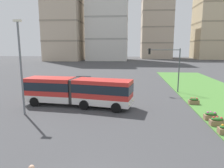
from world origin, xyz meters
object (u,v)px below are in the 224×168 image
(flower_planter_3, at_px, (217,121))
(traffic_light_far_right, at_px, (169,62))
(articulated_bus, at_px, (78,91))
(apartment_tower_east, at_px, (211,14))
(car_grey_wagon, at_px, (84,82))
(flower_planter_4, at_px, (211,116))
(apartment_tower_eastcentre, at_px, (210,24))
(apartment_tower_west, at_px, (63,4))
(streetlight_left, at_px, (21,64))
(apartment_tower_centre, at_px, (156,21))
(flower_planter_5, at_px, (194,101))
(apartment_tower_westcentre, at_px, (108,9))

(flower_planter_3, relative_size, traffic_light_far_right, 0.18)
(articulated_bus, height_order, apartment_tower_east, apartment_tower_east)
(car_grey_wagon, height_order, flower_planter_4, car_grey_wagon)
(flower_planter_4, height_order, apartment_tower_eastcentre, apartment_tower_eastcentre)
(traffic_light_far_right, height_order, apartment_tower_west, apartment_tower_west)
(articulated_bus, xyz_separation_m, streetlight_left, (-4.40, -3.21, 3.16))
(traffic_light_far_right, bearing_deg, apartment_tower_east, 67.64)
(apartment_tower_centre, relative_size, apartment_tower_eastcentre, 1.11)
(apartment_tower_east, bearing_deg, apartment_tower_centre, -177.99)
(car_grey_wagon, height_order, apartment_tower_east, apartment_tower_east)
(flower_planter_5, relative_size, apartment_tower_west, 0.02)
(apartment_tower_centre, bearing_deg, flower_planter_3, -93.58)
(traffic_light_far_right, relative_size, apartment_tower_west, 0.12)
(apartment_tower_west, distance_m, apartment_tower_eastcentre, 75.66)
(streetlight_left, xyz_separation_m, apartment_tower_west, (-21.50, 78.15, 21.09))
(apartment_tower_west, bearing_deg, articulated_bus, -70.94)
(flower_planter_3, relative_size, flower_planter_5, 1.00)
(traffic_light_far_right, distance_m, apartment_tower_east, 101.82)
(flower_planter_3, height_order, apartment_tower_westcentre, apartment_tower_westcentre)
(apartment_tower_east, bearing_deg, traffic_light_far_right, -112.36)
(apartment_tower_west, relative_size, apartment_tower_east, 1.08)
(flower_planter_3, bearing_deg, apartment_tower_centre, 86.42)
(car_grey_wagon, xyz_separation_m, streetlight_left, (-2.46, -14.38, 4.06))
(flower_planter_3, relative_size, apartment_tower_centre, 0.03)
(flower_planter_4, height_order, apartment_tower_west, apartment_tower_west)
(flower_planter_4, relative_size, apartment_tower_eastcentre, 0.03)
(car_grey_wagon, relative_size, apartment_tower_centre, 0.11)
(flower_planter_5, distance_m, apartment_tower_centre, 99.75)
(apartment_tower_eastcentre, bearing_deg, apartment_tower_westcentre, -163.35)
(traffic_light_far_right, distance_m, apartment_tower_west, 79.55)
(flower_planter_5, xyz_separation_m, apartment_tower_westcentre, (-18.54, 77.37, 23.43))
(articulated_bus, bearing_deg, flower_planter_4, -14.85)
(car_grey_wagon, bearing_deg, apartment_tower_centre, 76.48)
(flower_planter_3, bearing_deg, flower_planter_4, 90.00)
(flower_planter_4, xyz_separation_m, apartment_tower_east, (36.14, 103.54, 23.45))
(apartment_tower_east, bearing_deg, flower_planter_5, -110.14)
(flower_planter_5, distance_m, traffic_light_far_right, 7.50)
(streetlight_left, xyz_separation_m, apartment_tower_westcentre, (-1.43, 82.18, 19.04))
(flower_planter_4, xyz_separation_m, apartment_tower_westcentre, (-18.54, 82.34, 23.43))
(apartment_tower_centre, bearing_deg, apartment_tower_west, -151.79)
(flower_planter_5, distance_m, streetlight_left, 18.31)
(streetlight_left, xyz_separation_m, apartment_tower_centre, (23.61, 102.34, 15.52))
(traffic_light_far_right, bearing_deg, apartment_tower_westcentre, 103.18)
(apartment_tower_west, height_order, apartment_tower_westcentre, apartment_tower_west)
(apartment_tower_east, bearing_deg, car_grey_wagon, -119.71)
(streetlight_left, bearing_deg, apartment_tower_west, 105.38)
(apartment_tower_centre, height_order, apartment_tower_eastcentre, apartment_tower_centre)
(flower_planter_3, relative_size, apartment_tower_eastcentre, 0.03)
(apartment_tower_centre, height_order, apartment_tower_east, apartment_tower_east)
(car_grey_wagon, height_order, apartment_tower_west, apartment_tower_west)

